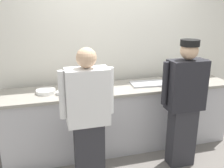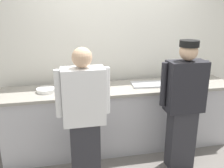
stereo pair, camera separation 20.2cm
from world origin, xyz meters
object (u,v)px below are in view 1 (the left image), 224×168
(squeeze_bottle_primary, at_px, (79,81))
(deli_cup, at_px, (103,88))
(chef_near_left, at_px, (88,117))
(ramekin_orange_sauce, at_px, (60,93))
(plate_stack_rear, at_px, (46,91))
(mixing_bowl_steel, at_px, (187,79))
(sheet_tray, at_px, (149,84))
(chef_center, at_px, (184,102))
(ramekin_red_sauce, at_px, (88,85))
(ramekin_yellow_sauce, at_px, (198,78))
(plate_stack_front, at_px, (102,84))

(squeeze_bottle_primary, xyz_separation_m, deli_cup, (0.29, -0.23, -0.05))
(chef_near_left, relative_size, ramekin_orange_sauce, 15.14)
(deli_cup, bearing_deg, plate_stack_rear, 169.92)
(plate_stack_rear, bearing_deg, deli_cup, -10.08)
(chef_near_left, xyz_separation_m, ramekin_orange_sauce, (-0.25, 0.61, 0.10))
(mixing_bowl_steel, distance_m, ramekin_orange_sauce, 1.84)
(squeeze_bottle_primary, bearing_deg, deli_cup, -38.70)
(sheet_tray, distance_m, squeeze_bottle_primary, 1.01)
(chef_center, height_order, mixing_bowl_steel, chef_center)
(chef_near_left, distance_m, squeeze_bottle_primary, 0.83)
(chef_near_left, relative_size, chef_center, 0.99)
(ramekin_red_sauce, height_order, ramekin_yellow_sauce, ramekin_yellow_sauce)
(sheet_tray, relative_size, squeeze_bottle_primary, 2.43)
(sheet_tray, distance_m, deli_cup, 0.72)
(ramekin_red_sauce, distance_m, ramekin_yellow_sauce, 1.70)
(plate_stack_front, xyz_separation_m, plate_stack_rear, (-0.76, -0.08, -0.01))
(chef_center, relative_size, ramekin_red_sauce, 15.80)
(chef_near_left, xyz_separation_m, mixing_bowl_steel, (1.59, 0.64, 0.13))
(sheet_tray, relative_size, ramekin_yellow_sauce, 5.70)
(squeeze_bottle_primary, bearing_deg, sheet_tray, -6.27)
(chef_center, bearing_deg, deli_cup, 151.18)
(ramekin_yellow_sauce, bearing_deg, deli_cup, -174.52)
(plate_stack_front, relative_size, ramekin_orange_sauce, 1.79)
(mixing_bowl_steel, bearing_deg, chef_near_left, -158.10)
(deli_cup, bearing_deg, chef_center, -28.82)
(chef_center, bearing_deg, plate_stack_front, 141.44)
(chef_near_left, bearing_deg, plate_stack_front, 66.84)
(chef_near_left, height_order, ramekin_red_sauce, chef_near_left)
(plate_stack_rear, relative_size, sheet_tray, 0.47)
(plate_stack_rear, xyz_separation_m, squeeze_bottle_primary, (0.44, 0.10, 0.08))
(mixing_bowl_steel, distance_m, deli_cup, 1.28)
(sheet_tray, height_order, ramekin_orange_sauce, ramekin_orange_sauce)
(plate_stack_front, height_order, deli_cup, deli_cup)
(ramekin_orange_sauce, bearing_deg, ramekin_red_sauce, 29.17)
(plate_stack_front, height_order, mixing_bowl_steel, mixing_bowl_steel)
(chef_near_left, height_order, plate_stack_front, chef_near_left)
(chef_center, height_order, sheet_tray, chef_center)
(plate_stack_front, bearing_deg, chef_near_left, -113.16)
(chef_near_left, relative_size, ramekin_red_sauce, 15.57)
(plate_stack_front, xyz_separation_m, deli_cup, (-0.02, -0.21, 0.01))
(plate_stack_front, relative_size, squeeze_bottle_primary, 0.89)
(chef_near_left, bearing_deg, mixing_bowl_steel, 21.90)
(ramekin_yellow_sauce, xyz_separation_m, ramekin_orange_sauce, (-2.09, -0.11, -0.00))
(plate_stack_rear, bearing_deg, ramekin_yellow_sauce, 0.40)
(ramekin_red_sauce, bearing_deg, ramekin_yellow_sauce, -3.60)
(plate_stack_rear, height_order, sheet_tray, plate_stack_rear)
(plate_stack_front, height_order, ramekin_red_sauce, plate_stack_front)
(plate_stack_rear, bearing_deg, chef_center, -21.00)
(ramekin_red_sauce, relative_size, ramekin_orange_sauce, 0.97)
(chef_near_left, distance_m, sheet_tray, 1.24)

